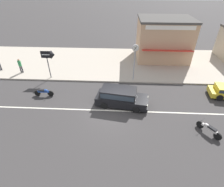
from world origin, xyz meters
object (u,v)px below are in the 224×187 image
object	(u,v)px
minivan_black_0	(120,96)
motorcycle_1	(209,129)
shopfront_mid_block	(163,39)
pedestrian_by_shop	(20,65)
motorcycle_2	(44,92)
arrow_signboard	(51,56)
street_clock	(135,55)

from	to	relation	value
minivan_black_0	motorcycle_1	xyz separation A→B (m)	(6.35, -3.07, -0.42)
motorcycle_1	shopfront_mid_block	xyz separation A→B (m)	(-1.01, 13.65, 2.27)
motorcycle_1	shopfront_mid_block	distance (m)	13.88
pedestrian_by_shop	motorcycle_2	bearing A→B (deg)	-45.37
motorcycle_2	shopfront_mid_block	xyz separation A→B (m)	(12.49, 9.64, 2.27)
pedestrian_by_shop	arrow_signboard	bearing A→B (deg)	-13.27
motorcycle_2	street_clock	size ratio (longest dim) A/B	0.48
motorcycle_2	shopfront_mid_block	size ratio (longest dim) A/B	0.28
shopfront_mid_block	street_clock	bearing A→B (deg)	-122.40
street_clock	shopfront_mid_block	xyz separation A→B (m)	(4.00, 6.30, -0.27)
street_clock	arrow_signboard	xyz separation A→B (m)	(-8.45, -0.05, -0.28)
arrow_signboard	shopfront_mid_block	size ratio (longest dim) A/B	0.46
motorcycle_1	arrow_signboard	bearing A→B (deg)	151.54
minivan_black_0	shopfront_mid_block	size ratio (longest dim) A/B	0.71
motorcycle_1	pedestrian_by_shop	xyz separation A→B (m)	(-17.74, 8.31, 0.68)
minivan_black_0	arrow_signboard	size ratio (longest dim) A/B	1.54
motorcycle_2	pedestrian_by_shop	size ratio (longest dim) A/B	1.11
minivan_black_0	arrow_signboard	bearing A→B (deg)	149.27
arrow_signboard	shopfront_mid_block	xyz separation A→B (m)	(12.45, 6.36, 0.01)
motorcycle_1	pedestrian_by_shop	world-z (taller)	pedestrian_by_shop
minivan_black_0	arrow_signboard	distance (m)	8.48
motorcycle_1	street_clock	world-z (taller)	street_clock
motorcycle_1	minivan_black_0	bearing A→B (deg)	154.20
motorcycle_2	arrow_signboard	bearing A→B (deg)	89.34
motorcycle_2	minivan_black_0	bearing A→B (deg)	-7.49
minivan_black_0	street_clock	bearing A→B (deg)	72.67
street_clock	arrow_signboard	bearing A→B (deg)	-179.63
minivan_black_0	motorcycle_1	size ratio (longest dim) A/B	2.93
motorcycle_1	street_clock	bearing A→B (deg)	124.28
motorcycle_2	arrow_signboard	world-z (taller)	arrow_signboard
minivan_black_0	motorcycle_2	size ratio (longest dim) A/B	2.57
motorcycle_1	shopfront_mid_block	size ratio (longest dim) A/B	0.24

